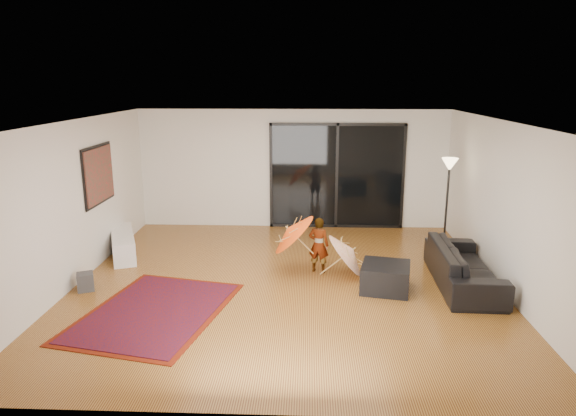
# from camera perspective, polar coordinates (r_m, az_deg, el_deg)

# --- Properties ---
(floor) EXTENTS (7.00, 7.00, 0.00)m
(floor) POSITION_cam_1_polar(r_m,az_deg,el_deg) (8.73, -0.20, -8.37)
(floor) COLOR #A6712D
(floor) RESTS_ON ground
(ceiling) EXTENTS (7.00, 7.00, 0.00)m
(ceiling) POSITION_cam_1_polar(r_m,az_deg,el_deg) (8.09, -0.21, 9.59)
(ceiling) COLOR white
(ceiling) RESTS_ON wall_back
(wall_back) EXTENTS (7.00, 0.00, 7.00)m
(wall_back) POSITION_cam_1_polar(r_m,az_deg,el_deg) (11.74, 0.55, 4.34)
(wall_back) COLOR silver
(wall_back) RESTS_ON floor
(wall_front) EXTENTS (7.00, 0.00, 7.00)m
(wall_front) POSITION_cam_1_polar(r_m,az_deg,el_deg) (4.99, -1.99, -9.35)
(wall_front) COLOR silver
(wall_front) RESTS_ON floor
(wall_left) EXTENTS (0.00, 7.00, 7.00)m
(wall_left) POSITION_cam_1_polar(r_m,az_deg,el_deg) (9.15, -22.66, 0.46)
(wall_left) COLOR silver
(wall_left) RESTS_ON floor
(wall_right) EXTENTS (0.00, 7.00, 7.00)m
(wall_right) POSITION_cam_1_polar(r_m,az_deg,el_deg) (8.88, 22.99, 0.03)
(wall_right) COLOR silver
(wall_right) RESTS_ON floor
(sliding_door) EXTENTS (3.06, 0.07, 2.40)m
(sliding_door) POSITION_cam_1_polar(r_m,az_deg,el_deg) (11.74, 5.43, 3.54)
(sliding_door) COLOR black
(sliding_door) RESTS_ON wall_back
(painting) EXTENTS (0.04, 1.28, 1.08)m
(painting) POSITION_cam_1_polar(r_m,az_deg,el_deg) (9.98, -20.27, 3.49)
(painting) COLOR black
(painting) RESTS_ON wall_left
(media_console) EXTENTS (0.96, 1.63, 0.44)m
(media_console) POSITION_cam_1_polar(r_m,az_deg,el_deg) (10.54, -17.85, -3.81)
(media_console) COLOR white
(media_console) RESTS_ON floor
(speaker) EXTENTS (0.33, 0.33, 0.29)m
(speaker) POSITION_cam_1_polar(r_m,az_deg,el_deg) (9.03, -21.59, -7.63)
(speaker) COLOR #424244
(speaker) RESTS_ON floor
(persian_rug) EXTENTS (2.37, 2.93, 0.02)m
(persian_rug) POSITION_cam_1_polar(r_m,az_deg,el_deg) (7.96, -14.57, -11.08)
(persian_rug) COLOR #5D1608
(persian_rug) RESTS_ON floor
(sofa) EXTENTS (0.98, 2.31, 0.66)m
(sofa) POSITION_cam_1_polar(r_m,az_deg,el_deg) (9.05, 18.94, -6.08)
(sofa) COLOR black
(sofa) RESTS_ON floor
(ottoman) EXTENTS (0.90, 0.90, 0.43)m
(ottoman) POSITION_cam_1_polar(r_m,az_deg,el_deg) (8.55, 10.78, -7.56)
(ottoman) COLOR black
(ottoman) RESTS_ON floor
(floor_lamp) EXTENTS (0.32, 0.32, 1.86)m
(floor_lamp) POSITION_cam_1_polar(r_m,az_deg,el_deg) (10.52, 17.42, 3.20)
(floor_lamp) COLOR black
(floor_lamp) RESTS_ON floor
(child) EXTENTS (0.41, 0.32, 1.00)m
(child) POSITION_cam_1_polar(r_m,az_deg,el_deg) (9.09, 3.43, -4.12)
(child) COLOR #999999
(child) RESTS_ON floor
(parasol_orange) EXTENTS (0.77, 0.91, 0.90)m
(parasol_orange) POSITION_cam_1_polar(r_m,az_deg,el_deg) (8.98, -0.06, -2.75)
(parasol_orange) COLOR #EA480C
(parasol_orange) RESTS_ON child
(parasol_white) EXTENTS (0.71, 0.88, 0.95)m
(parasol_white) POSITION_cam_1_polar(r_m,az_deg,el_deg) (8.98, 7.29, -4.41)
(parasol_white) COLOR white
(parasol_white) RESTS_ON floor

